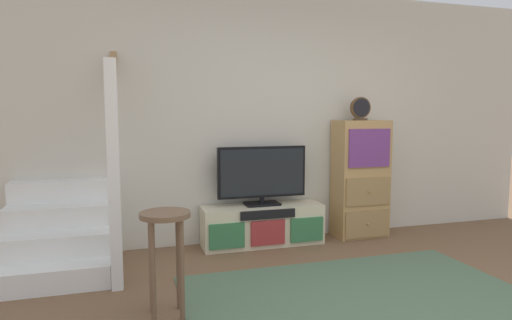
{
  "coord_description": "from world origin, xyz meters",
  "views": [
    {
      "loc": [
        -1.62,
        -2.06,
        1.38
      ],
      "look_at": [
        -0.5,
        1.78,
        0.95
      ],
      "focal_mm": 30.23,
      "sensor_mm": 36.0,
      "label": 1
    }
  ],
  "objects_px": {
    "bar_stool_near": "(166,240)",
    "media_console": "(263,225)",
    "desk_clock": "(360,109)",
    "television": "(262,174)",
    "side_cabinet": "(360,179)"
  },
  "relations": [
    {
      "from": "media_console",
      "to": "desk_clock",
      "type": "distance_m",
      "value": 1.66
    },
    {
      "from": "media_console",
      "to": "television",
      "type": "relative_size",
      "value": 1.35
    },
    {
      "from": "media_console",
      "to": "desk_clock",
      "type": "height_order",
      "value": "desk_clock"
    },
    {
      "from": "side_cabinet",
      "to": "desk_clock",
      "type": "bearing_deg",
      "value": -154.28
    },
    {
      "from": "television",
      "to": "bar_stool_near",
      "type": "bearing_deg",
      "value": -128.56
    },
    {
      "from": "desk_clock",
      "to": "bar_stool_near",
      "type": "distance_m",
      "value": 2.77
    },
    {
      "from": "bar_stool_near",
      "to": "media_console",
      "type": "bearing_deg",
      "value": 50.95
    },
    {
      "from": "side_cabinet",
      "to": "bar_stool_near",
      "type": "xyz_separation_m",
      "value": [
        -2.27,
        -1.38,
        -0.11
      ]
    },
    {
      "from": "television",
      "to": "side_cabinet",
      "type": "relative_size",
      "value": 0.73
    },
    {
      "from": "television",
      "to": "side_cabinet",
      "type": "height_order",
      "value": "side_cabinet"
    },
    {
      "from": "desk_clock",
      "to": "bar_stool_near",
      "type": "bearing_deg",
      "value": -148.58
    },
    {
      "from": "side_cabinet",
      "to": "bar_stool_near",
      "type": "bearing_deg",
      "value": -148.65
    },
    {
      "from": "side_cabinet",
      "to": "television",
      "type": "bearing_deg",
      "value": 179.32
    },
    {
      "from": "media_console",
      "to": "television",
      "type": "bearing_deg",
      "value": 90.0
    },
    {
      "from": "television",
      "to": "bar_stool_near",
      "type": "relative_size",
      "value": 1.31
    }
  ]
}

